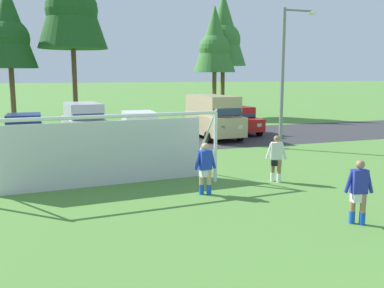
{
  "coord_description": "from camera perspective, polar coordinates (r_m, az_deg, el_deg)",
  "views": [
    {
      "loc": [
        -4.76,
        -1.22,
        3.71
      ],
      "look_at": [
        -0.18,
        11.49,
        1.55
      ],
      "focal_mm": 40.51,
      "sensor_mm": 36.0,
      "label": 1
    }
  ],
  "objects": [
    {
      "name": "parked_car_slot_center",
      "position": [
        25.51,
        2.8,
        3.75
      ],
      "size": [
        2.3,
        4.85,
        2.52
      ],
      "color": "tan",
      "rests_on": "ground"
    },
    {
      "name": "tree_mid_left",
      "position": [
        34.16,
        -23.0,
        13.78
      ],
      "size": [
        3.78,
        3.78,
        10.07
      ],
      "color": "brown",
      "rests_on": "ground"
    },
    {
      "name": "street_lamp",
      "position": [
        22.33,
        12.21,
        8.62
      ],
      "size": [
        2.0,
        0.32,
        6.94
      ],
      "color": "slate",
      "rests_on": "ground"
    },
    {
      "name": "player_trailing_back",
      "position": [
        13.5,
        1.76,
        -3.28
      ],
      "size": [
        0.75,
        0.29,
        1.64
      ],
      "color": "tan",
      "rests_on": "ground"
    },
    {
      "name": "soccer_goal",
      "position": [
        14.59,
        -11.27,
        -0.64
      ],
      "size": [
        7.53,
        2.41,
        2.57
      ],
      "color": "white",
      "rests_on": "ground"
    },
    {
      "name": "parked_car_slot_center_right",
      "position": [
        27.79,
        6.0,
        3.18
      ],
      "size": [
        2.14,
        4.26,
        1.72
      ],
      "color": "red",
      "rests_on": "ground"
    },
    {
      "name": "player_midfield_center",
      "position": [
        11.61,
        21.08,
        -5.95
      ],
      "size": [
        0.71,
        0.33,
        1.64
      ],
      "color": "#936B4C",
      "rests_on": "ground"
    },
    {
      "name": "parked_car_slot_far_left",
      "position": [
        23.89,
        -21.2,
        1.65
      ],
      "size": [
        2.09,
        4.23,
        1.72
      ],
      "color": "navy",
      "rests_on": "ground"
    },
    {
      "name": "parked_car_slot_center_left",
      "position": [
        23.94,
        -6.93,
        2.22
      ],
      "size": [
        2.24,
        4.31,
        1.72
      ],
      "color": "silver",
      "rests_on": "ground"
    },
    {
      "name": "ground_plane",
      "position": [
        17.31,
        -3.39,
        -3.31
      ],
      "size": [
        400.0,
        400.0,
        0.0
      ],
      "primitive_type": "plane",
      "color": "#518438"
    },
    {
      "name": "tree_mid_right",
      "position": [
        37.35,
        3.0,
        13.35
      ],
      "size": [
        3.55,
        3.55,
        9.46
      ],
      "color": "brown",
      "rests_on": "ground"
    },
    {
      "name": "parked_car_slot_left",
      "position": [
        24.97,
        -14.02,
        2.84
      ],
      "size": [
        2.4,
        4.73,
        2.16
      ],
      "color": "#B2B2BC",
      "rests_on": "ground"
    },
    {
      "name": "player_winger_left",
      "position": [
        15.37,
        11.03,
        -1.92
      ],
      "size": [
        0.67,
        0.44,
        1.64
      ],
      "color": "#936B4C",
      "rests_on": "ground"
    },
    {
      "name": "parking_lot_strip",
      "position": [
        24.73,
        -8.49,
        0.36
      ],
      "size": [
        52.0,
        8.4,
        0.01
      ],
      "primitive_type": "cube",
      "color": "#333335",
      "rests_on": "ground"
    },
    {
      "name": "tree_right_edge",
      "position": [
        39.02,
        4.13,
        14.54
      ],
      "size": [
        4.05,
        4.05,
        10.81
      ],
      "color": "brown",
      "rests_on": "ground"
    }
  ]
}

